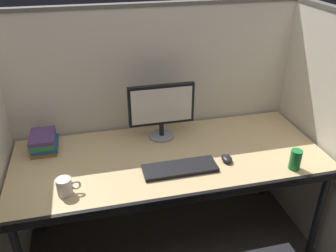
% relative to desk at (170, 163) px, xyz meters
% --- Properties ---
extents(cubicle_partition_rear, '(2.21, 0.06, 1.57)m').
position_rel_desk_xyz_m(cubicle_partition_rear, '(0.00, 0.46, 0.10)').
color(cubicle_partition_rear, beige).
rests_on(cubicle_partition_rear, ground).
extents(cubicle_partition_right, '(0.06, 1.41, 1.57)m').
position_rel_desk_xyz_m(cubicle_partition_right, '(0.99, -0.09, 0.10)').
color(cubicle_partition_right, beige).
rests_on(cubicle_partition_right, ground).
extents(desk, '(1.90, 0.80, 0.74)m').
position_rel_desk_xyz_m(desk, '(0.00, 0.00, 0.00)').
color(desk, tan).
rests_on(desk, ground).
extents(monitor_center, '(0.43, 0.17, 0.37)m').
position_rel_desk_xyz_m(monitor_center, '(-0.00, 0.24, 0.27)').
color(monitor_center, gray).
rests_on(monitor_center, desk).
extents(keyboard_main, '(0.43, 0.15, 0.02)m').
position_rel_desk_xyz_m(keyboard_main, '(0.02, -0.15, 0.06)').
color(keyboard_main, black).
rests_on(keyboard_main, desk).
extents(computer_mouse, '(0.06, 0.10, 0.04)m').
position_rel_desk_xyz_m(computer_mouse, '(0.32, -0.12, 0.07)').
color(computer_mouse, black).
rests_on(computer_mouse, desk).
extents(coffee_mug, '(0.13, 0.08, 0.09)m').
position_rel_desk_xyz_m(coffee_mug, '(-0.62, -0.22, 0.10)').
color(coffee_mug, silver).
rests_on(coffee_mug, desk).
extents(book_stack, '(0.16, 0.22, 0.11)m').
position_rel_desk_xyz_m(book_stack, '(-0.75, 0.26, 0.11)').
color(book_stack, olive).
rests_on(book_stack, desk).
extents(soda_can, '(0.07, 0.07, 0.12)m').
position_rel_desk_xyz_m(soda_can, '(0.67, -0.29, 0.11)').
color(soda_can, '#197233').
rests_on(soda_can, desk).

